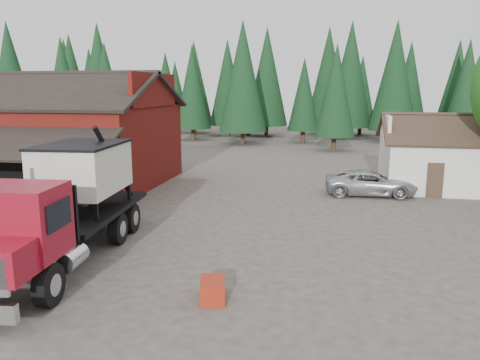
# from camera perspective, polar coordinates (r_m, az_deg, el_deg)

# --- Properties ---
(ground) EXTENTS (120.00, 120.00, 0.00)m
(ground) POSITION_cam_1_polar(r_m,az_deg,el_deg) (19.26, -6.68, -7.36)
(ground) COLOR #473E38
(ground) RESTS_ON ground
(red_barn) EXTENTS (12.80, 13.63, 7.18)m
(red_barn) POSITION_cam_1_polar(r_m,az_deg,el_deg) (32.14, -20.34, 4.35)
(red_barn) COLOR #601710
(red_barn) RESTS_ON ground
(farmhouse) EXTENTS (8.60, 6.42, 4.65)m
(farmhouse) POSITION_cam_1_polar(r_m,az_deg,el_deg) (31.58, 24.35, 2.07)
(farmhouse) COLOR silver
(farmhouse) RESTS_ON ground
(conifer_backdrop) EXTENTS (76.00, 16.00, 16.00)m
(conifer_backdrop) POSITION_cam_1_polar(r_m,az_deg,el_deg) (59.97, 5.53, 5.20)
(conifer_backdrop) COLOR black
(conifer_backdrop) RESTS_ON ground
(near_pine_a) EXTENTS (4.40, 4.40, 11.40)m
(near_pine_a) POSITION_cam_1_polar(r_m,az_deg,el_deg) (53.14, -20.75, 10.71)
(near_pine_a) COLOR #382619
(near_pine_a) RESTS_ON ground
(near_pine_b) EXTENTS (3.96, 3.96, 10.40)m
(near_pine_b) POSITION_cam_1_polar(r_m,az_deg,el_deg) (47.40, 11.60, 10.62)
(near_pine_b) COLOR #382619
(near_pine_b) RESTS_ON ground
(near_pine_d) EXTENTS (5.28, 5.28, 13.40)m
(near_pine_d) POSITION_cam_1_polar(r_m,az_deg,el_deg) (52.31, 0.35, 12.51)
(near_pine_d) COLOR #382619
(near_pine_d) RESTS_ON ground
(feed_truck) EXTENTS (3.72, 10.53, 4.66)m
(feed_truck) POSITION_cam_1_polar(r_m,az_deg,el_deg) (17.50, -20.82, -2.48)
(feed_truck) COLOR black
(feed_truck) RESTS_ON ground
(silver_car) EXTENTS (5.25, 2.58, 1.43)m
(silver_car) POSITION_cam_1_polar(r_m,az_deg,el_deg) (28.01, 15.65, -0.35)
(silver_car) COLOR #B4B6BC
(silver_car) RESTS_ON ground
(equip_box) EXTENTS (0.94, 1.24, 0.60)m
(equip_box) POSITION_cam_1_polar(r_m,az_deg,el_deg) (14.01, -3.37, -13.22)
(equip_box) COLOR maroon
(equip_box) RESTS_ON ground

